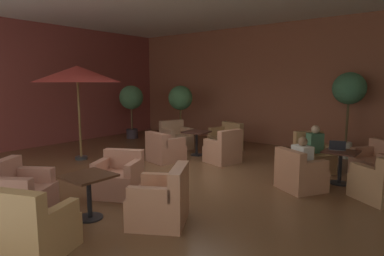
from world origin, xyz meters
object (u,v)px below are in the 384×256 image
Objects in this scene: open_laptop at (337,147)px; armchair_mid_center_west at (161,202)px; patron_blue_shirt at (315,141)px; armchair_front_left_north at (382,184)px; armchair_front_left_west at (300,174)px; armchair_front_right_north at (165,150)px; patio_umbrella_tall_red at (77,74)px; armchair_front_right_east at (223,151)px; cafe_table_mid_center at (89,186)px; potted_tree_mid_left at (131,101)px; iced_drink_cup at (340,147)px; armchair_front_right_south at (226,140)px; potted_tree_left_corner at (349,93)px; cafe_table_front_right at (197,137)px; armchair_front_left_east at (378,165)px; cafe_table_front_left at (341,159)px; armchair_mid_center_east at (20,195)px; armchair_front_left_south at (313,157)px; armchair_front_right_west at (176,139)px; armchair_mid_center_north at (119,178)px; patron_by_window at (302,155)px; armchair_mid_center_south at (34,230)px; potted_tree_mid_right at (180,102)px.

armchair_mid_center_west is at bearing -111.59° from open_laptop.
open_laptop is at bearing -42.52° from patron_blue_shirt.
armchair_front_left_west is at bearing -167.37° from armchair_front_left_north.
patio_umbrella_tall_red reaches higher than armchair_front_right_north.
cafe_table_mid_center is at bearing -85.78° from armchair_front_right_east.
open_laptop is (7.40, -0.99, -0.65)m from potted_tree_mid_left.
open_laptop is (-0.04, -0.03, -0.00)m from iced_drink_cup.
potted_tree_mid_left is at bearing -175.66° from armchair_front_right_south.
cafe_table_front_right is at bearing -146.30° from potted_tree_left_corner.
armchair_front_left_east reaches higher than iced_drink_cup.
cafe_table_front_left is 6.59m from patio_umbrella_tall_red.
armchair_front_left_north is 6.00m from armchair_mid_center_east.
armchair_front_right_north reaches higher than cafe_table_mid_center.
armchair_front_left_south is 2.37m from potted_tree_left_corner.
potted_tree_left_corner is (4.45, 1.94, 1.45)m from armchair_front_right_west.
potted_tree_left_corner is (5.51, 4.59, -0.48)m from patio_umbrella_tall_red.
potted_tree_mid_left is at bearing 136.53° from armchair_mid_center_north.
armchair_mid_center_east is 8.01m from potted_tree_left_corner.
armchair_front_left_north is 4.92m from cafe_table_mid_center.
open_laptop is (3.35, 4.83, 0.40)m from armchair_mid_center_east.
patron_by_window reaches higher than iced_drink_cup.
armchair_front_right_east is 0.46× the size of potted_tree_mid_left.
armchair_front_left_east is at bearing 59.01° from patron_by_window.
armchair_front_right_north is at bearing 114.41° from armchair_mid_center_north.
armchair_mid_center_south is 1.61× the size of patron_by_window.
armchair_front_right_west is at bearing 173.06° from cafe_table_front_left.
potted_tree_left_corner is at bearing 90.35° from patron_by_window.
patio_umbrella_tall_red is at bearing -140.20° from potted_tree_left_corner.
iced_drink_cup is (0.46, -2.45, -1.03)m from potted_tree_left_corner.
armchair_front_right_east is at bearing 32.29° from armchair_front_right_north.
patron_blue_shirt is at bearing -170.42° from armchair_front_left_east.
armchair_mid_center_west reaches higher than armchair_front_left_west.
potted_tree_mid_right reaches higher than armchair_mid_center_north.
armchair_mid_center_north is at bearing -131.27° from armchair_front_left_east.
armchair_front_left_north reaches higher than cafe_table_front_left.
armchair_front_right_south is 6.73m from armchair_mid_center_south.
armchair_front_right_south is 0.42× the size of potted_tree_left_corner.
armchair_front_left_east is at bearing -6.71° from armchair_front_right_south.
potted_tree_left_corner is at bearing 12.06° from potted_tree_mid_left.
open_laptop is at bearing -144.42° from iced_drink_cup.
patio_umbrella_tall_red is 3.88× the size of patron_blue_shirt.
potted_tree_left_corner is at bearing 80.41° from armchair_mid_center_west.
patron_blue_shirt reaches higher than armchair_mid_center_south.
iced_drink_cup is (-0.59, -0.77, 0.43)m from armchair_front_left_east.
armchair_front_right_north is at bearing -156.71° from patron_blue_shirt.
open_laptop is (-0.10, 0.06, 0.22)m from cafe_table_front_left.
armchair_front_left_north is at bearing 2.67° from armchair_front_right_north.
potted_tree_mid_right is at bearing 163.85° from open_laptop.
armchair_front_right_south is at bearing 76.57° from armchair_front_right_north.
patron_blue_shirt reaches higher than open_laptop.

